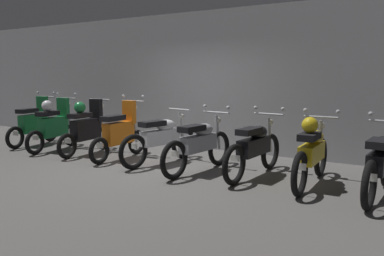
{
  "coord_description": "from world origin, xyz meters",
  "views": [
    {
      "loc": [
        4.28,
        -5.52,
        1.69
      ],
      "look_at": [
        0.74,
        0.38,
        0.75
      ],
      "focal_mm": 36.0,
      "sensor_mm": 36.0,
      "label": 1
    }
  ],
  "objects_px": {
    "motorbike_slot_2": "(87,128)",
    "motorbike_slot_5": "(199,144)",
    "motorbike_slot_3": "(120,133)",
    "motorbike_slot_8": "(380,162)",
    "motorbike_slot_4": "(161,138)",
    "motorbike_slot_6": "(255,148)",
    "motorbike_slot_7": "(312,152)",
    "motorbike_slot_1": "(54,125)",
    "motorbike_slot_0": "(34,123)"
  },
  "relations": [
    {
      "from": "motorbike_slot_1",
      "to": "motorbike_slot_7",
      "type": "distance_m",
      "value": 5.76
    },
    {
      "from": "motorbike_slot_5",
      "to": "motorbike_slot_7",
      "type": "height_order",
      "value": "same"
    },
    {
      "from": "motorbike_slot_0",
      "to": "motorbike_slot_6",
      "type": "relative_size",
      "value": 0.86
    },
    {
      "from": "motorbike_slot_0",
      "to": "motorbike_slot_2",
      "type": "relative_size",
      "value": 0.99
    },
    {
      "from": "motorbike_slot_2",
      "to": "motorbike_slot_4",
      "type": "relative_size",
      "value": 0.87
    },
    {
      "from": "motorbike_slot_6",
      "to": "motorbike_slot_0",
      "type": "bearing_deg",
      "value": 179.51
    },
    {
      "from": "motorbike_slot_2",
      "to": "motorbike_slot_3",
      "type": "height_order",
      "value": "motorbike_slot_3"
    },
    {
      "from": "motorbike_slot_2",
      "to": "motorbike_slot_7",
      "type": "xyz_separation_m",
      "value": [
        4.8,
        0.02,
        -0.04
      ]
    },
    {
      "from": "motorbike_slot_1",
      "to": "motorbike_slot_6",
      "type": "xyz_separation_m",
      "value": [
        4.8,
        0.15,
        -0.08
      ]
    },
    {
      "from": "motorbike_slot_4",
      "to": "motorbike_slot_6",
      "type": "bearing_deg",
      "value": 0.67
    },
    {
      "from": "motorbike_slot_0",
      "to": "motorbike_slot_2",
      "type": "distance_m",
      "value": 1.93
    },
    {
      "from": "motorbike_slot_0",
      "to": "motorbike_slot_5",
      "type": "bearing_deg",
      "value": -2.97
    },
    {
      "from": "motorbike_slot_3",
      "to": "motorbike_slot_8",
      "type": "relative_size",
      "value": 0.86
    },
    {
      "from": "motorbike_slot_1",
      "to": "motorbike_slot_5",
      "type": "distance_m",
      "value": 3.84
    },
    {
      "from": "motorbike_slot_1",
      "to": "motorbike_slot_8",
      "type": "bearing_deg",
      "value": -0.09
    },
    {
      "from": "motorbike_slot_0",
      "to": "motorbike_slot_2",
      "type": "xyz_separation_m",
      "value": [
        1.92,
        -0.13,
        0.04
      ]
    },
    {
      "from": "motorbike_slot_2",
      "to": "motorbike_slot_5",
      "type": "bearing_deg",
      "value": -2.39
    },
    {
      "from": "motorbike_slot_6",
      "to": "motorbike_slot_7",
      "type": "relative_size",
      "value": 1.0
    },
    {
      "from": "motorbike_slot_3",
      "to": "motorbike_slot_8",
      "type": "xyz_separation_m",
      "value": [
        4.8,
        -0.07,
        -0.04
      ]
    },
    {
      "from": "motorbike_slot_5",
      "to": "motorbike_slot_2",
      "type": "bearing_deg",
      "value": 177.61
    },
    {
      "from": "motorbike_slot_0",
      "to": "motorbike_slot_1",
      "type": "distance_m",
      "value": 0.98
    },
    {
      "from": "motorbike_slot_1",
      "to": "motorbike_slot_2",
      "type": "relative_size",
      "value": 1.0
    },
    {
      "from": "motorbike_slot_3",
      "to": "motorbike_slot_6",
      "type": "height_order",
      "value": "motorbike_slot_3"
    },
    {
      "from": "motorbike_slot_1",
      "to": "motorbike_slot_3",
      "type": "xyz_separation_m",
      "value": [
        1.92,
        0.06,
        -0.04
      ]
    },
    {
      "from": "motorbike_slot_3",
      "to": "motorbike_slot_4",
      "type": "xyz_separation_m",
      "value": [
        0.96,
        0.07,
        -0.04
      ]
    },
    {
      "from": "motorbike_slot_5",
      "to": "motorbike_slot_8",
      "type": "xyz_separation_m",
      "value": [
        2.88,
        0.04,
        0.0
      ]
    },
    {
      "from": "motorbike_slot_7",
      "to": "motorbike_slot_8",
      "type": "relative_size",
      "value": 1.0
    },
    {
      "from": "motorbike_slot_6",
      "to": "motorbike_slot_8",
      "type": "distance_m",
      "value": 1.92
    },
    {
      "from": "motorbike_slot_4",
      "to": "motorbike_slot_6",
      "type": "relative_size",
      "value": 0.99
    },
    {
      "from": "motorbike_slot_3",
      "to": "motorbike_slot_7",
      "type": "height_order",
      "value": "motorbike_slot_3"
    },
    {
      "from": "motorbike_slot_1",
      "to": "motorbike_slot_5",
      "type": "bearing_deg",
      "value": -0.78
    },
    {
      "from": "motorbike_slot_4",
      "to": "motorbike_slot_7",
      "type": "bearing_deg",
      "value": -0.66
    },
    {
      "from": "motorbike_slot_4",
      "to": "motorbike_slot_7",
      "type": "height_order",
      "value": "motorbike_slot_7"
    },
    {
      "from": "motorbike_slot_5",
      "to": "motorbike_slot_8",
      "type": "bearing_deg",
      "value": 0.84
    },
    {
      "from": "motorbike_slot_2",
      "to": "motorbike_slot_8",
      "type": "height_order",
      "value": "motorbike_slot_2"
    },
    {
      "from": "motorbike_slot_2",
      "to": "motorbike_slot_7",
      "type": "distance_m",
      "value": 4.8
    },
    {
      "from": "motorbike_slot_3",
      "to": "motorbike_slot_7",
      "type": "bearing_deg",
      "value": 0.54
    },
    {
      "from": "motorbike_slot_3",
      "to": "motorbike_slot_5",
      "type": "xyz_separation_m",
      "value": [
        1.92,
        -0.11,
        -0.04
      ]
    },
    {
      "from": "motorbike_slot_3",
      "to": "motorbike_slot_6",
      "type": "xyz_separation_m",
      "value": [
        2.88,
        0.09,
        -0.04
      ]
    },
    {
      "from": "motorbike_slot_2",
      "to": "motorbike_slot_6",
      "type": "relative_size",
      "value": 0.86
    },
    {
      "from": "motorbike_slot_8",
      "to": "motorbike_slot_2",
      "type": "bearing_deg",
      "value": 179.23
    },
    {
      "from": "motorbike_slot_1",
      "to": "motorbike_slot_4",
      "type": "xyz_separation_m",
      "value": [
        2.88,
        0.12,
        -0.08
      ]
    },
    {
      "from": "motorbike_slot_2",
      "to": "motorbike_slot_3",
      "type": "distance_m",
      "value": 0.96
    },
    {
      "from": "motorbike_slot_0",
      "to": "motorbike_slot_6",
      "type": "height_order",
      "value": "motorbike_slot_0"
    },
    {
      "from": "motorbike_slot_0",
      "to": "motorbike_slot_5",
      "type": "xyz_separation_m",
      "value": [
        4.8,
        -0.25,
        -0.04
      ]
    },
    {
      "from": "motorbike_slot_0",
      "to": "motorbike_slot_7",
      "type": "distance_m",
      "value": 6.72
    },
    {
      "from": "motorbike_slot_5",
      "to": "motorbike_slot_1",
      "type": "bearing_deg",
      "value": 179.22
    },
    {
      "from": "motorbike_slot_1",
      "to": "motorbike_slot_5",
      "type": "relative_size",
      "value": 0.86
    },
    {
      "from": "motorbike_slot_5",
      "to": "motorbike_slot_6",
      "type": "bearing_deg",
      "value": 11.78
    },
    {
      "from": "motorbike_slot_4",
      "to": "motorbike_slot_0",
      "type": "bearing_deg",
      "value": 178.92
    }
  ]
}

